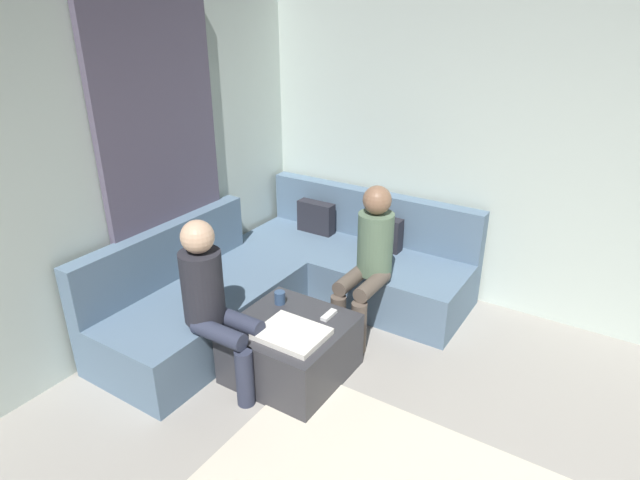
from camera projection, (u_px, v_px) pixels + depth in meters
name	position (u px, v px, depth m)	size (l,w,h in m)	color
wall_back	(602.00, 166.00, 3.96)	(6.00, 0.12, 2.70)	silver
curtain_panel	(164.00, 173.00, 4.13)	(0.06, 1.10, 2.50)	#595166
sectional_couch	(291.00, 279.00, 4.60)	(2.10, 2.55, 0.87)	slate
ottoman	(291.00, 348.00, 3.80)	(0.76, 0.76, 0.42)	#333338
folded_blanket	(292.00, 334.00, 3.57)	(0.44, 0.36, 0.04)	white
coffee_mug	(280.00, 298.00, 3.94)	(0.08, 0.08, 0.10)	#334C72
game_remote	(329.00, 315.00, 3.79)	(0.05, 0.15, 0.02)	white
person_on_couch_back	(369.00, 256.00, 4.14)	(0.30, 0.60, 1.20)	brown
person_on_couch_side	(214.00, 300.00, 3.55)	(0.60, 0.30, 1.20)	#2D3347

